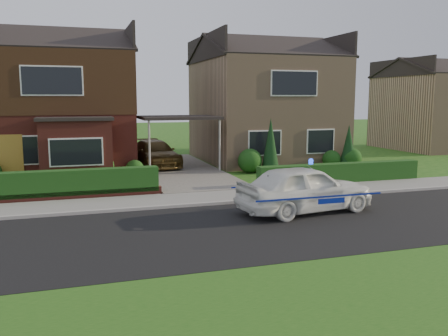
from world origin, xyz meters
name	(u,v)px	position (x,y,z in m)	size (l,w,h in m)	color
ground	(261,227)	(0.00, 0.00, 0.00)	(120.00, 120.00, 0.00)	#1C4B14
road	(261,227)	(0.00, 0.00, 0.00)	(60.00, 6.00, 0.02)	black
kerb	(228,203)	(0.00, 3.05, 0.06)	(60.00, 0.16, 0.12)	#9E9993
sidewalk	(219,197)	(0.00, 4.10, 0.05)	(60.00, 2.00, 0.10)	slate
grass_verge	(362,295)	(0.00, -5.00, 0.00)	(60.00, 4.00, 0.01)	#1C4B14
driveway	(179,170)	(0.00, 11.00, 0.06)	(3.80, 12.00, 0.12)	#666059
house_left	(56,95)	(-5.78, 13.90, 3.81)	(7.50, 9.53, 7.25)	maroon
house_right	(264,98)	(5.80, 13.99, 3.66)	(7.50, 8.06, 7.25)	tan
carport_link	(179,118)	(0.00, 10.95, 2.66)	(3.80, 3.00, 2.77)	black
dwarf_wall	(53,197)	(-5.80, 5.30, 0.18)	(7.70, 0.25, 0.36)	maroon
hedge_left	(54,201)	(-5.80, 5.45, 0.00)	(7.50, 0.55, 0.90)	#133611
hedge_right	(340,184)	(5.80, 5.35, 0.00)	(7.50, 0.55, 0.80)	#133611
shrub_left_mid	(99,166)	(-4.00, 9.30, 0.66)	(1.32, 1.32, 1.32)	#133611
shrub_left_near	(135,169)	(-2.40, 9.60, 0.42)	(0.84, 0.84, 0.84)	#133611
shrub_right_near	(250,161)	(3.20, 9.40, 0.60)	(1.20, 1.20, 1.20)	#133611
shrub_right_mid	(331,159)	(7.80, 9.50, 0.48)	(0.96, 0.96, 0.96)	#133611
shrub_right_far	(351,158)	(8.80, 9.20, 0.54)	(1.08, 1.08, 1.08)	#133611
conifer_a	(271,146)	(4.20, 9.20, 1.30)	(0.90, 0.90, 2.60)	black
conifer_b	(348,148)	(8.60, 9.20, 1.10)	(0.90, 0.90, 2.20)	black
neighbour_right	(435,113)	(20.00, 16.00, 2.60)	(6.50, 7.00, 5.20)	tan
police_car	(305,189)	(1.98, 1.20, 0.76)	(4.13, 4.69, 1.69)	white
driveway_car	(155,153)	(-1.00, 12.36, 0.78)	(1.86, 4.57, 1.33)	brown
potted_plant_b	(19,189)	(-6.97, 6.08, 0.39)	(0.43, 0.35, 0.78)	gray
potted_plant_c	(64,174)	(-5.49, 9.00, 0.42)	(0.47, 0.47, 0.83)	gray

